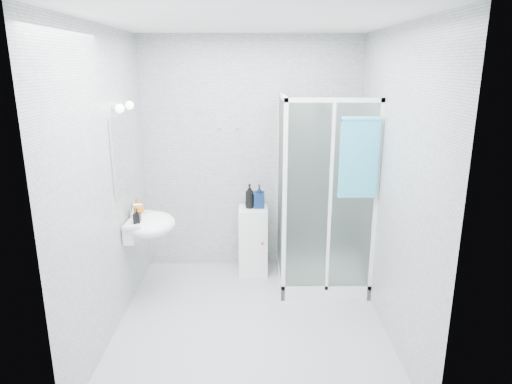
{
  "coord_description": "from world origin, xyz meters",
  "views": [
    {
      "loc": [
        0.04,
        -3.7,
        2.28
      ],
      "look_at": [
        0.05,
        0.35,
        1.15
      ],
      "focal_mm": 32.0,
      "sensor_mm": 36.0,
      "label": 1
    }
  ],
  "objects_px": {
    "wall_basin": "(149,225)",
    "storage_cabinet": "(253,241)",
    "shampoo_bottle_b": "(259,196)",
    "shampoo_bottle_a": "(250,196)",
    "soap_dispenser_orange": "(138,206)",
    "soap_dispenser_black": "(137,216)",
    "shower_enclosure": "(315,245)",
    "hand_towel": "(359,156)"
  },
  "relations": [
    {
      "from": "wall_basin",
      "to": "storage_cabinet",
      "type": "xyz_separation_m",
      "value": [
        1.01,
        0.6,
        -0.41
      ]
    },
    {
      "from": "storage_cabinet",
      "to": "shampoo_bottle_b",
      "type": "distance_m",
      "value": 0.52
    },
    {
      "from": "shampoo_bottle_a",
      "to": "storage_cabinet",
      "type": "bearing_deg",
      "value": -28.43
    },
    {
      "from": "storage_cabinet",
      "to": "shampoo_bottle_a",
      "type": "height_order",
      "value": "shampoo_bottle_a"
    },
    {
      "from": "soap_dispenser_orange",
      "to": "soap_dispenser_black",
      "type": "xyz_separation_m",
      "value": [
        0.06,
        -0.26,
        -0.01
      ]
    },
    {
      "from": "shower_enclosure",
      "to": "hand_towel",
      "type": "xyz_separation_m",
      "value": [
        0.32,
        -0.4,
        1.04
      ]
    },
    {
      "from": "shower_enclosure",
      "to": "soap_dispenser_orange",
      "type": "distance_m",
      "value": 1.86
    },
    {
      "from": "hand_towel",
      "to": "shampoo_bottle_a",
      "type": "xyz_separation_m",
      "value": [
        -1.0,
        0.71,
        -0.59
      ]
    },
    {
      "from": "wall_basin",
      "to": "soap_dispenser_orange",
      "type": "bearing_deg",
      "value": 139.06
    },
    {
      "from": "wall_basin",
      "to": "shampoo_bottle_a",
      "type": "distance_m",
      "value": 1.16
    },
    {
      "from": "hand_towel",
      "to": "shampoo_bottle_b",
      "type": "xyz_separation_m",
      "value": [
        -0.9,
        0.72,
        -0.59
      ]
    },
    {
      "from": "shower_enclosure",
      "to": "hand_towel",
      "type": "distance_m",
      "value": 1.16
    },
    {
      "from": "wall_basin",
      "to": "soap_dispenser_orange",
      "type": "xyz_separation_m",
      "value": [
        -0.12,
        0.11,
        0.15
      ]
    },
    {
      "from": "storage_cabinet",
      "to": "shampoo_bottle_b",
      "type": "relative_size",
      "value": 2.98
    },
    {
      "from": "wall_basin",
      "to": "soap_dispenser_black",
      "type": "height_order",
      "value": "wall_basin"
    },
    {
      "from": "shower_enclosure",
      "to": "soap_dispenser_black",
      "type": "distance_m",
      "value": 1.85
    },
    {
      "from": "storage_cabinet",
      "to": "soap_dispenser_black",
      "type": "bearing_deg",
      "value": -145.38
    },
    {
      "from": "shower_enclosure",
      "to": "storage_cabinet",
      "type": "height_order",
      "value": "shower_enclosure"
    },
    {
      "from": "shower_enclosure",
      "to": "shampoo_bottle_b",
      "type": "height_order",
      "value": "shower_enclosure"
    },
    {
      "from": "shower_enclosure",
      "to": "wall_basin",
      "type": "xyz_separation_m",
      "value": [
        -1.66,
        -0.32,
        0.35
      ]
    },
    {
      "from": "wall_basin",
      "to": "hand_towel",
      "type": "distance_m",
      "value": 2.09
    },
    {
      "from": "shower_enclosure",
      "to": "wall_basin",
      "type": "relative_size",
      "value": 3.57
    },
    {
      "from": "storage_cabinet",
      "to": "shampoo_bottle_b",
      "type": "height_order",
      "value": "shampoo_bottle_b"
    },
    {
      "from": "wall_basin",
      "to": "soap_dispenser_black",
      "type": "bearing_deg",
      "value": -113.87
    },
    {
      "from": "shower_enclosure",
      "to": "wall_basin",
      "type": "height_order",
      "value": "shower_enclosure"
    },
    {
      "from": "storage_cabinet",
      "to": "hand_towel",
      "type": "relative_size",
      "value": 1.03
    },
    {
      "from": "shower_enclosure",
      "to": "shampoo_bottle_b",
      "type": "distance_m",
      "value": 0.8
    },
    {
      "from": "shower_enclosure",
      "to": "hand_towel",
      "type": "relative_size",
      "value": 2.68
    },
    {
      "from": "shower_enclosure",
      "to": "shampoo_bottle_b",
      "type": "bearing_deg",
      "value": 151.21
    },
    {
      "from": "shower_enclosure",
      "to": "storage_cabinet",
      "type": "relative_size",
      "value": 2.61
    },
    {
      "from": "soap_dispenser_black",
      "to": "soap_dispenser_orange",
      "type": "bearing_deg",
      "value": 102.6
    },
    {
      "from": "shampoo_bottle_a",
      "to": "soap_dispenser_orange",
      "type": "xyz_separation_m",
      "value": [
        -1.09,
        -0.52,
        0.05
      ]
    },
    {
      "from": "shampoo_bottle_a",
      "to": "shampoo_bottle_b",
      "type": "bearing_deg",
      "value": 6.77
    },
    {
      "from": "shower_enclosure",
      "to": "wall_basin",
      "type": "distance_m",
      "value": 1.72
    },
    {
      "from": "shower_enclosure",
      "to": "shampoo_bottle_b",
      "type": "relative_size",
      "value": 7.78
    },
    {
      "from": "hand_towel",
      "to": "soap_dispenser_black",
      "type": "xyz_separation_m",
      "value": [
        -2.04,
        -0.07,
        -0.55
      ]
    },
    {
      "from": "shampoo_bottle_b",
      "to": "soap_dispenser_black",
      "type": "bearing_deg",
      "value": -145.41
    },
    {
      "from": "shower_enclosure",
      "to": "hand_towel",
      "type": "bearing_deg",
      "value": -51.78
    },
    {
      "from": "shampoo_bottle_a",
      "to": "shampoo_bottle_b",
      "type": "relative_size",
      "value": 1.04
    },
    {
      "from": "hand_towel",
      "to": "wall_basin",
      "type": "bearing_deg",
      "value": 177.53
    },
    {
      "from": "storage_cabinet",
      "to": "shampoo_bottle_a",
      "type": "xyz_separation_m",
      "value": [
        -0.04,
        0.02,
        0.52
      ]
    },
    {
      "from": "wall_basin",
      "to": "hand_towel",
      "type": "bearing_deg",
      "value": -2.47
    }
  ]
}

